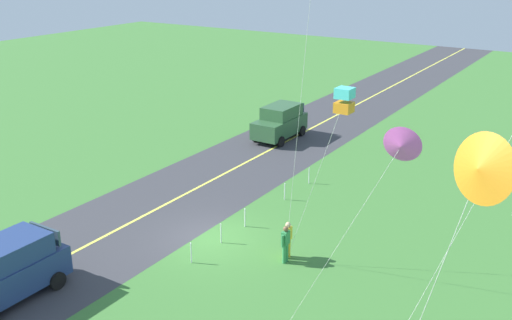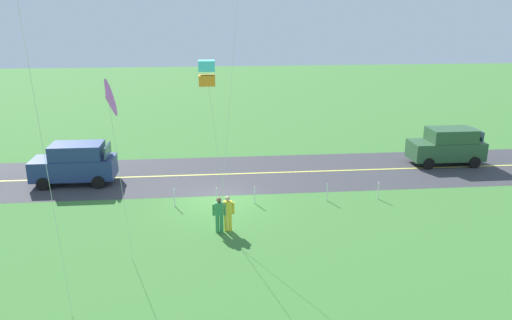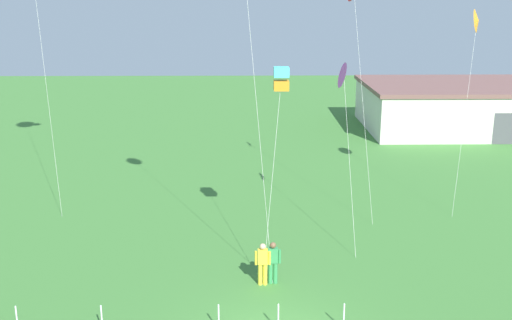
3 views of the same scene
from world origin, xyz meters
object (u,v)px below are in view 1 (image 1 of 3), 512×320
at_px(car_parked_west_far, 280,122).
at_px(kite_blue_mid, 344,101).
at_px(person_adult_companion, 288,239).
at_px(kite_green_far, 401,146).
at_px(car_suv_foreground, 6,270).
at_px(person_adult_near, 286,243).
at_px(kite_yellow_high, 480,171).

distance_m(car_parked_west_far, kite_blue_mid, 19.20).
xyz_separation_m(person_adult_companion, kite_green_far, (3.55, 5.51, 5.95)).
bearing_deg(kite_green_far, car_suv_foreground, -70.35).
relative_size(car_parked_west_far, kite_green_far, 0.60).
relative_size(car_parked_west_far, person_adult_near, 2.75).
height_order(person_adult_companion, kite_yellow_high, kite_yellow_high).
bearing_deg(car_suv_foreground, kite_blue_mid, 127.47).
distance_m(kite_blue_mid, kite_green_far, 4.14).
bearing_deg(car_parked_west_far, kite_blue_mid, 36.91).
relative_size(kite_blue_mid, kite_yellow_high, 0.80).
bearing_deg(person_adult_near, car_suv_foreground, -146.18).
bearing_deg(kite_green_far, person_adult_near, -120.46).
relative_size(car_suv_foreground, person_adult_companion, 2.75).
distance_m(car_suv_foreground, kite_blue_mid, 13.37).
relative_size(car_parked_west_far, kite_yellow_high, 0.46).
height_order(person_adult_near, person_adult_companion, same).
height_order(person_adult_companion, kite_blue_mid, kite_blue_mid).
distance_m(person_adult_companion, kite_green_far, 8.85).
height_order(car_parked_west_far, kite_green_far, kite_green_far).
relative_size(person_adult_near, person_adult_companion, 1.00).
relative_size(person_adult_companion, kite_green_far, 0.22).
distance_m(person_adult_near, kite_blue_mid, 6.69).
relative_size(person_adult_companion, kite_yellow_high, 0.17).
bearing_deg(kite_yellow_high, car_suv_foreground, -97.92).
xyz_separation_m(person_adult_near, kite_green_far, (3.18, 5.40, 5.95)).
bearing_deg(kite_blue_mid, kite_green_far, 47.05).
height_order(car_parked_west_far, person_adult_near, car_parked_west_far).
distance_m(person_adult_companion, kite_yellow_high, 15.74).
height_order(car_suv_foreground, kite_blue_mid, kite_blue_mid).
relative_size(car_suv_foreground, kite_blue_mid, 0.58).
xyz_separation_m(car_suv_foreground, kite_green_far, (-4.47, 12.52, 5.66)).
relative_size(car_suv_foreground, kite_yellow_high, 0.46).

